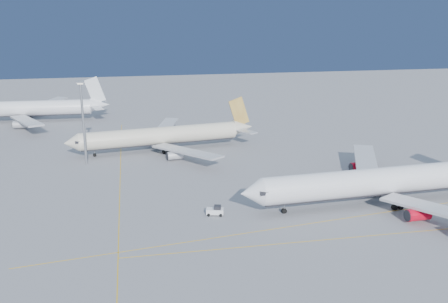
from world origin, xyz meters
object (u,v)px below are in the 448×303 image
at_px(airliner_virgin, 390,181).
at_px(airliner_etihad, 164,136).
at_px(light_mast, 83,116).
at_px(airliner_third, 26,109).
at_px(pushback_tug, 215,211).

relative_size(airliner_virgin, airliner_etihad, 1.19).
bearing_deg(airliner_etihad, light_mast, -163.85).
height_order(airliner_third, pushback_tug, airliner_third).
distance_m(airliner_virgin, light_mast, 87.68).
distance_m(airliner_third, light_mast, 71.73).
relative_size(airliner_etihad, airliner_third, 0.93).
bearing_deg(light_mast, airliner_virgin, -31.50).
distance_m(airliner_virgin, airliner_etihad, 75.56).
xyz_separation_m(airliner_virgin, airliner_third, (-102.71, 110.78, -0.05)).
relative_size(airliner_etihad, pushback_tug, 14.69).
xyz_separation_m(pushback_tug, light_mast, (-31.71, 45.13, 13.81)).
xyz_separation_m(airliner_third, pushback_tug, (60.08, -110.34, -4.49)).
bearing_deg(airliner_third, airliner_virgin, -45.09).
distance_m(airliner_third, pushback_tug, 125.72).
height_order(airliner_virgin, airliner_etihad, airliner_virgin).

